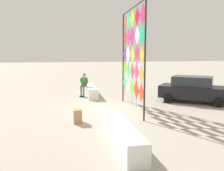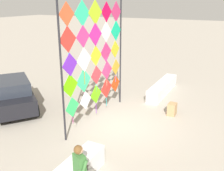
% 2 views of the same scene
% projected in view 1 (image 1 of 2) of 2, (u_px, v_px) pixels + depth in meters
% --- Properties ---
extents(ground, '(120.00, 120.00, 0.00)m').
position_uv_depth(ground, '(105.00, 110.00, 11.75)').
color(ground, '#ADA393').
extents(plaza_ledge_left, '(3.56, 0.60, 0.63)m').
position_uv_depth(plaza_ledge_left, '(90.00, 90.00, 15.90)').
color(plaza_ledge_left, white).
rests_on(plaza_ledge_left, ground).
extents(plaza_ledge_right, '(3.56, 0.60, 0.63)m').
position_uv_depth(plaza_ledge_right, '(122.00, 133.00, 7.42)').
color(plaza_ledge_right, white).
rests_on(plaza_ledge_right, ground).
extents(kite_display_rack, '(4.25, 0.23, 4.92)m').
position_uv_depth(kite_display_rack, '(132.00, 51.00, 11.57)').
color(kite_display_rack, '#232328').
rests_on(kite_display_rack, ground).
extents(seated_vendor, '(0.71, 0.61, 1.48)m').
position_uv_depth(seated_vendor, '(84.00, 83.00, 15.38)').
color(seated_vendor, '#666056').
rests_on(seated_vendor, ground).
extents(parked_car, '(3.57, 4.00, 1.47)m').
position_uv_depth(parked_car, '(194.00, 89.00, 13.54)').
color(parked_car, black).
rests_on(parked_car, ground).
extents(cardboard_box_large, '(0.43, 0.34, 0.54)m').
position_uv_depth(cardboard_box_large, '(78.00, 116.00, 9.63)').
color(cardboard_box_large, tan).
rests_on(cardboard_box_large, ground).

